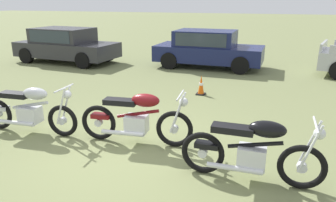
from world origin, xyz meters
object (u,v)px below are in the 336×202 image
object	(u,v)px
car_charcoal	(65,43)
car_navy	(207,47)
motorcycle_silver	(30,110)
motorcycle_maroon	(137,118)
motorcycle_black	(253,151)
traffic_cone	(201,86)

from	to	relation	value
car_charcoal	car_navy	world-z (taller)	same
motorcycle_silver	car_navy	size ratio (longest dim) A/B	0.52
motorcycle_maroon	motorcycle_black	xyz separation A→B (m)	(2.13, -0.66, -0.00)
motorcycle_black	car_charcoal	xyz separation A→B (m)	(-8.36, 7.20, 0.31)
motorcycle_black	car_navy	world-z (taller)	car_navy
motorcycle_silver	traffic_cone	world-z (taller)	motorcycle_silver
motorcycle_silver	motorcycle_maroon	world-z (taller)	same
motorcycle_silver	motorcycle_black	xyz separation A→B (m)	(4.34, -0.43, 0.00)
motorcycle_silver	traffic_cone	xyz separation A→B (m)	(2.58, 3.79, -0.23)
motorcycle_maroon	car_navy	size ratio (longest dim) A/B	0.52
motorcycle_black	traffic_cone	bearing A→B (deg)	112.15
car_navy	motorcycle_black	bearing A→B (deg)	-72.30
motorcycle_silver	car_charcoal	xyz separation A→B (m)	(-4.02, 6.77, 0.32)
car_charcoal	traffic_cone	xyz separation A→B (m)	(6.59, -2.98, -0.54)
car_navy	car_charcoal	bearing A→B (deg)	-170.64
motorcycle_silver	car_charcoal	world-z (taller)	car_charcoal
traffic_cone	motorcycle_maroon	bearing A→B (deg)	-95.85
motorcycle_black	car_charcoal	size ratio (longest dim) A/B	0.47
motorcycle_black	car_navy	distance (m)	8.46
motorcycle_silver	motorcycle_maroon	distance (m)	2.22
motorcycle_silver	car_navy	bearing A→B (deg)	72.33
motorcycle_black	car_charcoal	distance (m)	11.03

